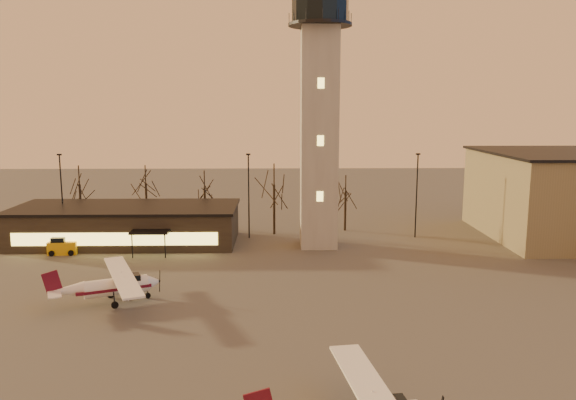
{
  "coord_description": "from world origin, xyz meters",
  "views": [
    {
      "loc": [
        -4.56,
        -31.71,
        15.64
      ],
      "look_at": [
        -3.73,
        13.0,
        8.13
      ],
      "focal_mm": 35.0,
      "sensor_mm": 36.0,
      "label": 1
    }
  ],
  "objects": [
    {
      "name": "control_tower",
      "position": [
        0.0,
        30.0,
        16.33
      ],
      "size": [
        6.8,
        6.8,
        32.6
      ],
      "color": "gray",
      "rests_on": "ground"
    },
    {
      "name": "terminal",
      "position": [
        -21.99,
        31.98,
        2.16
      ],
      "size": [
        25.4,
        12.2,
        4.3
      ],
      "color": "black",
      "rests_on": "ground"
    },
    {
      "name": "service_cart",
      "position": [
        -27.58,
        26.99,
        0.72
      ],
      "size": [
        3.09,
        2.11,
        1.88
      ],
      "rotation": [
        0.0,
        0.0,
        0.09
      ],
      "color": "gold",
      "rests_on": "ground"
    },
    {
      "name": "light_poles",
      "position": [
        0.5,
        31.0,
        5.41
      ],
      "size": [
        58.5,
        12.25,
        10.14
      ],
      "color": "black",
      "rests_on": "ground"
    },
    {
      "name": "cessna_rear",
      "position": [
        -17.43,
        11.8,
        1.11
      ],
      "size": [
        9.49,
        11.45,
        3.26
      ],
      "rotation": [
        0.0,
        0.0,
        0.4
      ],
      "color": "white",
      "rests_on": "ground"
    },
    {
      "name": "ground",
      "position": [
        0.0,
        0.0,
        0.0
      ],
      "size": [
        220.0,
        220.0,
        0.0
      ],
      "primitive_type": "plane",
      "color": "#484442",
      "rests_on": "ground"
    },
    {
      "name": "tree_row",
      "position": [
        -13.7,
        39.16,
        5.94
      ],
      "size": [
        37.2,
        9.2,
        8.8
      ],
      "color": "black",
      "rests_on": "ground"
    }
  ]
}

